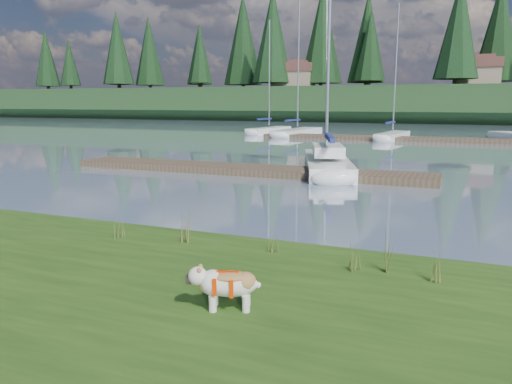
% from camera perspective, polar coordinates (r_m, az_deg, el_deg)
% --- Properties ---
extents(ground, '(200.00, 200.00, 0.00)m').
position_cam_1_polar(ground, '(40.81, 16.03, 5.66)').
color(ground, '#8096AD').
rests_on(ground, ground).
extents(bank, '(60.00, 9.00, 0.35)m').
position_cam_1_polar(bank, '(7.02, -22.38, -14.58)').
color(bank, '#2C4E17').
rests_on(bank, ground).
extents(ridge, '(200.00, 20.00, 5.00)m').
position_cam_1_polar(ridge, '(83.56, 19.63, 9.38)').
color(ridge, '#1A3419').
rests_on(ridge, ground).
extents(bulldog, '(0.96, 0.62, 0.57)m').
position_cam_1_polar(bulldog, '(6.64, -3.27, -10.30)').
color(bulldog, silver).
rests_on(bulldog, bank).
extents(sailboat_main, '(4.46, 9.04, 12.86)m').
position_cam_1_polar(sailboat_main, '(23.15, 8.00, 3.73)').
color(sailboat_main, white).
rests_on(sailboat_main, ground).
extents(dock_near, '(16.00, 2.00, 0.30)m').
position_cam_1_polar(dock_near, '(21.46, -1.43, 2.59)').
color(dock_near, '#4C3D2C').
rests_on(dock_near, ground).
extents(dock_far, '(26.00, 2.20, 0.30)m').
position_cam_1_polar(dock_far, '(40.62, 18.85, 5.70)').
color(dock_far, '#4C3D2C').
rests_on(dock_far, ground).
extents(sailboat_bg_0, '(2.54, 7.35, 10.55)m').
position_cam_1_polar(sailboat_bg_0, '(48.59, 1.87, 7.12)').
color(sailboat_bg_0, white).
rests_on(sailboat_bg_0, ground).
extents(sailboat_bg_1, '(2.54, 9.18, 13.39)m').
position_cam_1_polar(sailboat_bg_1, '(46.27, 5.14, 6.93)').
color(sailboat_bg_1, white).
rests_on(sailboat_bg_1, ground).
extents(sailboat_bg_2, '(2.20, 7.11, 10.62)m').
position_cam_1_polar(sailboat_bg_2, '(42.42, 15.54, 6.30)').
color(sailboat_bg_2, white).
rests_on(sailboat_bg_2, ground).
extents(weed_0, '(0.17, 0.14, 0.67)m').
position_cam_1_polar(weed_0, '(9.78, -7.94, -4.02)').
color(weed_0, '#475B23').
rests_on(weed_0, bank).
extents(weed_1, '(0.17, 0.14, 0.41)m').
position_cam_1_polar(weed_1, '(9.07, 2.19, -5.80)').
color(weed_1, '#475B23').
rests_on(weed_1, bank).
extents(weed_2, '(0.17, 0.14, 0.75)m').
position_cam_1_polar(weed_2, '(8.25, 14.58, -6.75)').
color(weed_2, '#475B23').
rests_on(weed_2, bank).
extents(weed_3, '(0.17, 0.14, 0.58)m').
position_cam_1_polar(weed_3, '(10.29, -15.50, -3.81)').
color(weed_3, '#475B23').
rests_on(weed_3, bank).
extents(weed_4, '(0.17, 0.14, 0.50)m').
position_cam_1_polar(weed_4, '(8.22, 11.20, -7.45)').
color(weed_4, '#475B23').
rests_on(weed_4, bank).
extents(weed_5, '(0.17, 0.14, 0.55)m').
position_cam_1_polar(weed_5, '(8.08, 20.17, -8.06)').
color(weed_5, '#475B23').
rests_on(weed_5, bank).
extents(mud_lip, '(60.00, 0.50, 0.14)m').
position_cam_1_polar(mud_lip, '(10.41, -5.01, -6.30)').
color(mud_lip, '#33281C').
rests_on(mud_lip, ground).
extents(conifer_0, '(5.72, 5.72, 14.15)m').
position_cam_1_polar(conifer_0, '(98.20, -15.58, 15.58)').
color(conifer_0, '#382619').
rests_on(conifer_0, ridge).
extents(conifer_1, '(4.40, 4.40, 11.30)m').
position_cam_1_polar(conifer_1, '(93.22, -6.40, 15.35)').
color(conifer_1, '#382619').
rests_on(conifer_1, ridge).
extents(conifer_2, '(6.60, 6.60, 16.05)m').
position_cam_1_polar(conifer_2, '(84.50, 1.91, 17.47)').
color(conifer_2, '#382619').
rests_on(conifer_2, ridge).
extents(conifer_3, '(4.84, 4.84, 12.25)m').
position_cam_1_polar(conifer_3, '(84.17, 12.91, 16.01)').
color(conifer_3, '#382619').
rests_on(conifer_3, ridge).
extents(conifer_4, '(6.16, 6.16, 15.10)m').
position_cam_1_polar(conifer_4, '(77.10, 22.15, 17.09)').
color(conifer_4, '#382619').
rests_on(conifer_4, ridge).
extents(house_0, '(6.30, 5.30, 4.65)m').
position_cam_1_polar(house_0, '(84.83, 4.32, 13.19)').
color(house_0, gray).
rests_on(house_0, ridge).
extents(house_1, '(6.30, 5.30, 4.65)m').
position_cam_1_polar(house_1, '(81.55, 24.06, 12.46)').
color(house_1, gray).
rests_on(house_1, ridge).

